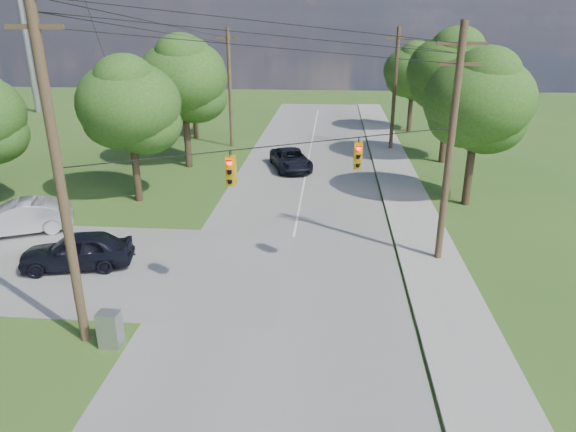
# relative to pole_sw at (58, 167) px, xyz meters

# --- Properties ---
(ground) EXTENTS (140.00, 140.00, 0.00)m
(ground) POSITION_rel_pole_sw_xyz_m (4.60, -0.40, -6.23)
(ground) COLOR #30571D
(ground) RESTS_ON ground
(main_road) EXTENTS (10.00, 100.00, 0.03)m
(main_road) POSITION_rel_pole_sw_xyz_m (6.60, 4.60, -6.21)
(main_road) COLOR gray
(main_road) RESTS_ON ground
(sidewalk_east) EXTENTS (2.60, 100.00, 0.12)m
(sidewalk_east) POSITION_rel_pole_sw_xyz_m (13.30, 4.60, -6.17)
(sidewalk_east) COLOR #9D9B92
(sidewalk_east) RESTS_ON ground
(pole_sw) EXTENTS (2.00, 0.32, 12.00)m
(pole_sw) POSITION_rel_pole_sw_xyz_m (0.00, 0.00, 0.00)
(pole_sw) COLOR brown
(pole_sw) RESTS_ON ground
(pole_ne) EXTENTS (2.00, 0.32, 10.50)m
(pole_ne) POSITION_rel_pole_sw_xyz_m (13.50, 7.60, -0.76)
(pole_ne) COLOR brown
(pole_ne) RESTS_ON ground
(pole_north_e) EXTENTS (2.00, 0.32, 10.00)m
(pole_north_e) POSITION_rel_pole_sw_xyz_m (13.50, 29.60, -1.10)
(pole_north_e) COLOR brown
(pole_north_e) RESTS_ON ground
(pole_north_w) EXTENTS (2.00, 0.32, 10.00)m
(pole_north_w) POSITION_rel_pole_sw_xyz_m (-0.40, 29.60, -1.10)
(pole_north_w) COLOR brown
(pole_north_w) RESTS_ON ground
(power_lines) EXTENTS (13.93, 29.62, 4.93)m
(power_lines) POSITION_rel_pole_sw_xyz_m (6.10, 11.14, 2.93)
(power_lines) COLOR black
(power_lines) RESTS_ON ground
(traffic_signals) EXTENTS (4.91, 3.27, 1.05)m
(traffic_signals) POSITION_rel_pole_sw_xyz_m (7.15, 4.03, -0.73)
(traffic_signals) COLOR #C5900B
(traffic_signals) RESTS_ON ground
(tree_w_near) EXTENTS (6.00, 6.00, 8.40)m
(tree_w_near) POSITION_rel_pole_sw_xyz_m (-3.40, 14.60, -0.30)
(tree_w_near) COLOR #473523
(tree_w_near) RESTS_ON ground
(tree_w_mid) EXTENTS (6.40, 6.40, 9.22)m
(tree_w_mid) POSITION_rel_pole_sw_xyz_m (-2.40, 22.60, 0.35)
(tree_w_mid) COLOR #473523
(tree_w_mid) RESTS_ON ground
(tree_w_far) EXTENTS (6.00, 6.00, 8.73)m
(tree_w_far) POSITION_rel_pole_sw_xyz_m (-4.40, 32.60, 0.02)
(tree_w_far) COLOR #473523
(tree_w_far) RESTS_ON ground
(tree_e_near) EXTENTS (6.20, 6.20, 8.81)m
(tree_e_near) POSITION_rel_pole_sw_xyz_m (16.60, 15.60, 0.02)
(tree_e_near) COLOR #473523
(tree_e_near) RESTS_ON ground
(tree_e_mid) EXTENTS (6.60, 6.60, 9.64)m
(tree_e_mid) POSITION_rel_pole_sw_xyz_m (17.10, 25.60, 0.68)
(tree_e_mid) COLOR #473523
(tree_e_mid) RESTS_ON ground
(tree_e_far) EXTENTS (5.80, 5.80, 8.32)m
(tree_e_far) POSITION_rel_pole_sw_xyz_m (16.10, 37.60, -0.31)
(tree_e_far) COLOR #473523
(tree_e_far) RESTS_ON ground
(car_cross_dark) EXTENTS (5.14, 2.96, 1.65)m
(car_cross_dark) POSITION_rel_pole_sw_xyz_m (-2.80, 5.33, -5.37)
(car_cross_dark) COLOR black
(car_cross_dark) RESTS_ON cross_road
(car_cross_silver) EXTENTS (5.50, 3.85, 1.72)m
(car_cross_silver) POSITION_rel_pole_sw_xyz_m (-7.68, 8.90, -5.34)
(car_cross_silver) COLOR silver
(car_cross_silver) RESTS_ON cross_road
(car_main_north) EXTENTS (3.91, 5.80, 1.48)m
(car_main_north) POSITION_rel_pole_sw_xyz_m (5.41, 22.52, -5.46)
(car_main_north) COLOR black
(car_main_north) RESTS_ON main_road
(control_cabinet) EXTENTS (0.76, 0.56, 1.33)m
(control_cabinet) POSITION_rel_pole_sw_xyz_m (1.10, -0.33, -5.56)
(control_cabinet) COLOR gray
(control_cabinet) RESTS_ON ground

